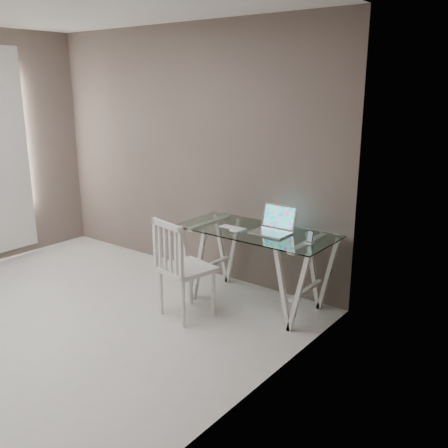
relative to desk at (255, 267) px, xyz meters
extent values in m
plane|color=beige|center=(-1.20, -1.85, -0.38)|extent=(4.50, 4.50, 0.00)
cube|color=#61544C|center=(-1.20, 0.40, 0.97)|extent=(4.00, 0.02, 2.70)
cube|color=#61544C|center=(0.80, -1.85, 0.97)|extent=(0.02, 4.50, 2.70)
cube|color=silver|center=(0.00, 0.00, 0.36)|extent=(1.50, 0.70, 0.01)
cube|color=silver|center=(-0.55, 0.00, -0.02)|extent=(0.24, 0.62, 0.72)
cube|color=silver|center=(0.55, 0.00, -0.02)|extent=(0.24, 0.62, 0.72)
cube|color=silver|center=(-0.36, -0.59, 0.07)|extent=(0.50, 0.50, 0.04)
cylinder|color=silver|center=(-0.56, -0.72, -0.17)|extent=(0.04, 0.04, 0.44)
cylinder|color=silver|center=(-0.23, -0.79, -0.17)|extent=(0.04, 0.04, 0.44)
cylinder|color=silver|center=(-0.50, -0.38, -0.17)|extent=(0.04, 0.04, 0.44)
cylinder|color=silver|center=(-0.16, -0.45, -0.17)|extent=(0.04, 0.04, 0.44)
cube|color=silver|center=(-0.40, -0.78, 0.31)|extent=(0.42, 0.11, 0.48)
cube|color=silver|center=(0.16, -0.01, 0.37)|extent=(0.35, 0.24, 0.02)
cube|color=#19D899|center=(0.16, 0.14, 0.49)|extent=(0.35, 0.07, 0.23)
cube|color=silver|center=(-0.22, -0.08, 0.37)|extent=(0.27, 0.12, 0.01)
ellipsoid|color=white|center=(-0.12, -0.18, 0.38)|extent=(0.11, 0.06, 0.03)
cube|color=white|center=(0.59, -0.06, 0.37)|extent=(0.06, 0.06, 0.01)
cube|color=black|center=(0.59, -0.06, 0.43)|extent=(0.05, 0.03, 0.10)
camera|label=1|loc=(2.49, -3.75, 1.68)|focal=40.00mm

